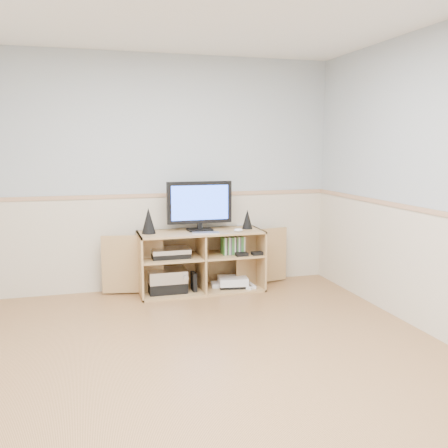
{
  "coord_description": "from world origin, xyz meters",
  "views": [
    {
      "loc": [
        -0.73,
        -3.1,
        1.55
      ],
      "look_at": [
        0.49,
        1.2,
        0.84
      ],
      "focal_mm": 40.0,
      "sensor_mm": 36.0,
      "label": 1
    }
  ],
  "objects_px": {
    "game_consoles": "(232,282)",
    "monitor": "(200,204)",
    "keyboard": "(206,233)",
    "media_cabinet": "(200,259)"
  },
  "relations": [
    {
      "from": "monitor",
      "to": "keyboard",
      "type": "bearing_deg",
      "value": -83.9
    },
    {
      "from": "keyboard",
      "to": "game_consoles",
      "type": "bearing_deg",
      "value": 30.85
    },
    {
      "from": "media_cabinet",
      "to": "keyboard",
      "type": "xyz_separation_m",
      "value": [
        0.02,
        -0.2,
        0.32
      ]
    },
    {
      "from": "keyboard",
      "to": "game_consoles",
      "type": "relative_size",
      "value": 0.61
    },
    {
      "from": "game_consoles",
      "to": "monitor",
      "type": "bearing_deg",
      "value": 169.86
    },
    {
      "from": "media_cabinet",
      "to": "game_consoles",
      "type": "distance_m",
      "value": 0.43
    },
    {
      "from": "monitor",
      "to": "media_cabinet",
      "type": "bearing_deg",
      "value": 90.0
    },
    {
      "from": "game_consoles",
      "to": "media_cabinet",
      "type": "bearing_deg",
      "value": 168.33
    },
    {
      "from": "media_cabinet",
      "to": "monitor",
      "type": "height_order",
      "value": "monitor"
    },
    {
      "from": "monitor",
      "to": "keyboard",
      "type": "distance_m",
      "value": 0.34
    }
  ]
}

